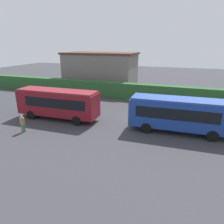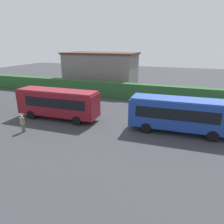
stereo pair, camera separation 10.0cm
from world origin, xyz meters
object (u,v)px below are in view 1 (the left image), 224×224
(person_left, at_px, (58,103))
(person_center, at_px, (23,123))
(bus_maroon, at_px, (58,103))
(bus_blue, at_px, (180,113))

(person_left, height_order, person_center, person_left)
(bus_maroon, bearing_deg, person_center, 75.06)
(person_center, bearing_deg, bus_blue, -59.19)
(person_left, distance_m, person_center, 7.26)
(bus_blue, bearing_deg, person_center, -161.67)
(bus_maroon, distance_m, person_center, 4.55)
(bus_maroon, distance_m, person_left, 3.66)
(bus_maroon, height_order, person_left, bus_maroon)
(bus_maroon, xyz_separation_m, bus_blue, (12.76, 0.75, -0.01))
(bus_blue, height_order, person_center, bus_blue)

